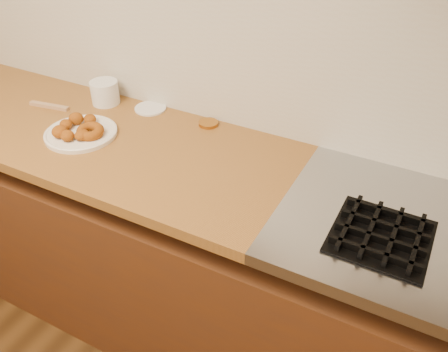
{
  "coord_description": "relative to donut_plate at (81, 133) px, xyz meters",
  "views": [
    {
      "loc": [
        0.86,
        0.57,
        1.79
      ],
      "look_at": [
        0.31,
        1.63,
        0.93
      ],
      "focal_mm": 38.0,
      "sensor_mm": 36.0,
      "label": 1
    }
  ],
  "objects": [
    {
      "name": "base_cabinet",
      "position": [
        0.29,
        0.04,
        -0.52
      ],
      "size": [
        3.6,
        0.6,
        0.77
      ],
      "primitive_type": "cube",
      "color": "#4E250E",
      "rests_on": "floor"
    },
    {
      "name": "butcher_block",
      "position": [
        -0.36,
        0.04,
        -0.03
      ],
      "size": [
        2.3,
        0.62,
        0.04
      ],
      "primitive_type": "cube",
      "color": "#98632F",
      "rests_on": "base_cabinet"
    },
    {
      "name": "backsplash",
      "position": [
        0.29,
        0.34,
        0.29
      ],
      "size": [
        3.6,
        0.02,
        0.6
      ],
      "primitive_type": "cube",
      "color": "beige",
      "rests_on": "wall_back"
    },
    {
      "name": "donut_plate",
      "position": [
        0.0,
        0.0,
        0.0
      ],
      "size": [
        0.26,
        0.26,
        0.01
      ],
      "primitive_type": "cylinder",
      "color": "silver",
      "rests_on": "butcher_block"
    },
    {
      "name": "ring_donut",
      "position": [
        0.05,
        -0.0,
        0.02
      ],
      "size": [
        0.14,
        0.14,
        0.04
      ],
      "primitive_type": "torus",
      "rotation": [
        0.1,
        0.0,
        0.59
      ],
      "color": "#9C4B0B",
      "rests_on": "donut_plate"
    },
    {
      "name": "fried_dough_chunks",
      "position": [
        -0.02,
        -0.02,
        0.03
      ],
      "size": [
        0.17,
        0.2,
        0.05
      ],
      "color": "#9C4B0B",
      "rests_on": "donut_plate"
    },
    {
      "name": "plastic_tub",
      "position": [
        -0.08,
        0.25,
        0.04
      ],
      "size": [
        0.14,
        0.14,
        0.09
      ],
      "primitive_type": "cylinder",
      "rotation": [
        0.0,
        0.0,
        -0.26
      ],
      "color": "silver",
      "rests_on": "butcher_block"
    },
    {
      "name": "tub_lid",
      "position": [
        0.11,
        0.29,
        -0.0
      ],
      "size": [
        0.15,
        0.15,
        0.01
      ],
      "primitive_type": "cylinder",
      "rotation": [
        0.0,
        0.0,
        -0.21
      ],
      "color": "silver",
      "rests_on": "butcher_block"
    },
    {
      "name": "brass_jar_lid",
      "position": [
        0.37,
        0.28,
        -0.0
      ],
      "size": [
        0.08,
        0.08,
        0.01
      ],
      "primitive_type": "cylinder",
      "rotation": [
        0.0,
        0.0,
        0.12
      ],
      "color": "#AC6F28",
      "rests_on": "butcher_block"
    },
    {
      "name": "wooden_utensil",
      "position": [
        -0.26,
        0.11,
        -0.0
      ],
      "size": [
        0.18,
        0.05,
        0.01
      ],
      "primitive_type": "cube",
      "rotation": [
        0.0,
        0.0,
        0.16
      ],
      "color": "tan",
      "rests_on": "butcher_block"
    }
  ]
}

